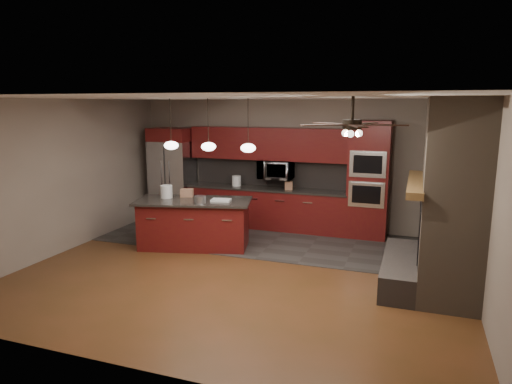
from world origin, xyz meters
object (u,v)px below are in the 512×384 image
at_px(microwave, 276,170).
at_px(kitchen_island, 194,223).
at_px(cardboard_box, 187,193).
at_px(counter_bucket, 237,181).
at_px(paint_tray, 221,200).
at_px(counter_box, 289,185).
at_px(white_bucket, 166,192).
at_px(refrigerator, 173,175).
at_px(oven_tower, 368,180).
at_px(paint_can, 200,200).

xyz_separation_m(microwave, kitchen_island, (-1.06, -1.84, -0.83)).
xyz_separation_m(cardboard_box, counter_bucket, (0.42, 1.55, 0.02)).
xyz_separation_m(paint_tray, counter_box, (0.85, 1.65, 0.05)).
bearing_deg(cardboard_box, white_bucket, -164.00).
relative_size(refrigerator, counter_box, 12.12).
xyz_separation_m(refrigerator, counter_box, (2.79, 0.03, -0.09)).
distance_m(oven_tower, refrigerator, 4.45).
height_order(kitchen_island, paint_can, paint_can).
xyz_separation_m(oven_tower, microwave, (-1.98, 0.06, 0.11)).
relative_size(refrigerator, counter_bucket, 9.51).
bearing_deg(oven_tower, paint_can, -144.48).
relative_size(refrigerator, kitchen_island, 0.93).
height_order(paint_tray, counter_box, counter_box).
bearing_deg(paint_tray, microwave, 63.28).
distance_m(oven_tower, kitchen_island, 3.59).
xyz_separation_m(kitchen_island, counter_bucket, (0.16, 1.79, 0.55)).
relative_size(microwave, counter_box, 4.10).
bearing_deg(kitchen_island, counter_bucket, 70.60).
height_order(paint_tray, counter_bucket, counter_bucket).
bearing_deg(paint_can, microwave, 68.31).
xyz_separation_m(refrigerator, cardboard_box, (1.15, -1.47, -0.09)).
xyz_separation_m(oven_tower, white_bucket, (-3.62, -1.77, -0.15)).
relative_size(oven_tower, paint_can, 11.61).
distance_m(microwave, paint_tray, 1.86).
relative_size(oven_tower, cardboard_box, 9.85).
height_order(oven_tower, cardboard_box, oven_tower).
relative_size(cardboard_box, counter_bucket, 1.06).
height_order(refrigerator, counter_bucket, refrigerator).
bearing_deg(refrigerator, white_bucket, -64.10).
xyz_separation_m(microwave, refrigerator, (-2.47, -0.13, -0.22)).
bearing_deg(paint_can, counter_bucket, 92.53).
relative_size(paint_tray, cardboard_box, 1.48).
xyz_separation_m(oven_tower, paint_can, (-2.79, -1.99, -0.20)).
xyz_separation_m(paint_tray, cardboard_box, (-0.79, 0.15, 0.06)).
height_order(paint_can, counter_bucket, counter_bucket).
xyz_separation_m(microwave, white_bucket, (-1.64, -1.83, -0.26)).
xyz_separation_m(oven_tower, counter_box, (-1.66, -0.04, -0.20)).
xyz_separation_m(refrigerator, counter_bucket, (1.57, 0.08, -0.07)).
height_order(kitchen_island, white_bucket, white_bucket).
distance_m(paint_tray, counter_bucket, 1.74).
distance_m(kitchen_island, counter_box, 2.28).
xyz_separation_m(paint_can, counter_bucket, (-0.09, 2.00, 0.03)).
bearing_deg(counter_bucket, counter_box, -2.35).
height_order(white_bucket, paint_can, white_bucket).
bearing_deg(oven_tower, white_bucket, -153.87).
relative_size(white_bucket, counter_box, 1.38).
relative_size(kitchen_island, paint_can, 11.36).
height_order(microwave, paint_can, microwave).
height_order(white_bucket, counter_bucket, white_bucket).
distance_m(paint_can, counter_bucket, 2.00).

